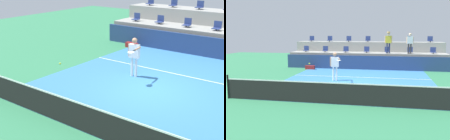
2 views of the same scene
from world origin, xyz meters
The scene contains 16 objects.
ground_plane centered at (0.00, 0.00, 0.00)m, with size 40.00×40.00×0.00m, color #2D754C.
court_inner_paint centered at (0.00, 1.00, 0.00)m, with size 9.00×10.00×0.01m, color teal.
court_service_line centered at (0.00, 2.40, 0.01)m, with size 9.00×0.06×0.00m, color white.
tennis_net centered at (0.00, -4.00, 0.50)m, with size 10.48×0.08×1.07m.
sponsor_backboard centered at (0.00, 6.00, 0.55)m, with size 13.00×0.16×1.10m, color navy.
seating_tier_lower centered at (0.00, 7.30, 0.62)m, with size 13.00×1.80×1.25m, color gray.
stadium_chair_lower_far_left centered at (-5.29, 7.23, 1.46)m, with size 0.44×0.40×0.52m.
stadium_chair_lower_left centered at (-3.55, 7.23, 1.46)m, with size 0.44×0.40×0.52m.
stadium_chair_lower_mid_left centered at (-1.74, 7.23, 1.46)m, with size 0.44×0.40×0.52m.
stadium_chair_lower_center centered at (0.03, 7.23, 1.46)m, with size 0.44×0.40×0.52m.
stadium_chair_upper_far_left centered at (-5.33, 9.03, 2.31)m, with size 0.44×0.40×0.52m.
stadium_chair_upper_left centered at (-3.57, 9.03, 2.31)m, with size 0.44×0.40×0.52m.
stadium_chair_upper_mid_left centered at (-1.77, 9.03, 2.31)m, with size 0.44×0.40×0.52m.
tennis_player centered at (-1.37, 0.97, 1.07)m, with size 0.85×1.18×1.74m.
tennis_ball centered at (-1.69, -3.09, 1.55)m, with size 0.07×0.07×0.07m.
equipment_bag centered at (-4.34, 5.28, 0.15)m, with size 0.76×0.28×0.30m, color maroon.
Camera 1 is at (5.65, -9.94, 4.62)m, focal length 49.71 mm.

